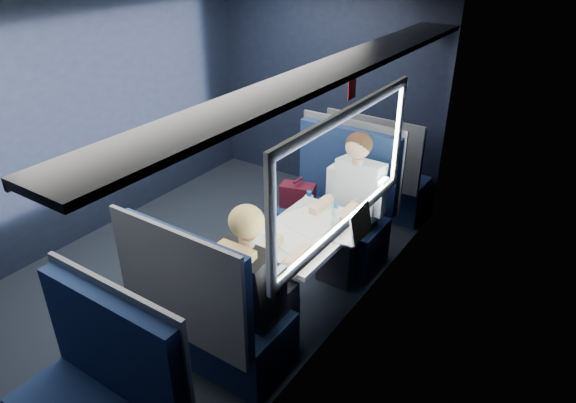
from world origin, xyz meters
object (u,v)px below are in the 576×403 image
Objects in this scene: table at (302,239)px; seat_bay_near at (334,213)px; man at (352,199)px; seat_row_front at (377,179)px; laptop at (353,228)px; seat_bay_far at (211,318)px; bottle_small at (335,216)px; cup at (364,212)px; woman at (254,281)px.

table is 0.79× the size of seat_bay_near.
seat_bay_near is at bearing 102.65° from table.
man is at bearing -33.03° from seat_bay_near.
seat_row_front is 1.78m from laptop.
seat_bay_near is 1.74m from seat_bay_far.
cup is (0.12, 0.25, -0.04)m from bottle_small.
laptop is (0.29, 0.85, 0.08)m from woman.
cup is at bearing 55.93° from table.
seat_row_front is at bearing 95.70° from woman.
seat_bay_far is at bearing -90.00° from seat_row_front.
seat_row_front is 3.32× the size of laptop.
table is 0.70m from man.
seat_bay_far reaches higher than laptop.
man is at bearing 117.18° from laptop.
seat_row_front is at bearing 89.22° from seat_bay_near.
seat_bay_near is 0.88m from bottle_small.
cup reaches higher than table.
woman is 1.17m from cup.
cup is (0.48, 1.31, 0.37)m from seat_bay_far.
seat_bay_near is 3.61× the size of laptop.
woman is at bearing 33.82° from seat_bay_far.
man is (0.07, 0.70, 0.06)m from table.
bottle_small is (0.11, 0.89, 0.10)m from woman.
table is at bearing -158.22° from laptop.
seat_bay_near is 13.55× the size of cup.
man reaches higher than bottle_small.
laptop is (0.29, -0.56, 0.09)m from man.
table is 0.76× the size of woman.
seat_bay_far is 1.20m from bottle_small.
seat_bay_near is at bearing 99.46° from woman.
cup is (0.30, 0.44, 0.12)m from table.
cup is (0.23, 1.15, 0.06)m from woman.
seat_bay_far reaches higher than table.
woman is 0.91m from bottle_small.
bottle_small is 2.21× the size of cup.
seat_row_front is (0.00, 2.67, -0.00)m from seat_bay_far.
woman is at bearing -84.30° from seat_row_front.
laptop is (0.54, 1.02, 0.39)m from seat_bay_far.
seat_bay_near is 0.75m from cup.
laptop is at bearing -72.05° from seat_row_front.
seat_row_front is at bearing 90.00° from seat_bay_far.
woman is (0.25, 0.17, 0.31)m from seat_bay_far.
laptop is at bearing 71.37° from woman.
man is (0.26, -0.17, 0.30)m from seat_bay_near.
seat_row_front is 5.64× the size of bottle_small.
man is at bearing 84.48° from table.
woman is at bearing -108.63° from laptop.
laptop is at bearing -79.35° from cup.
seat_bay_near is 0.43m from man.
cup is at bearing 100.65° from laptop.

